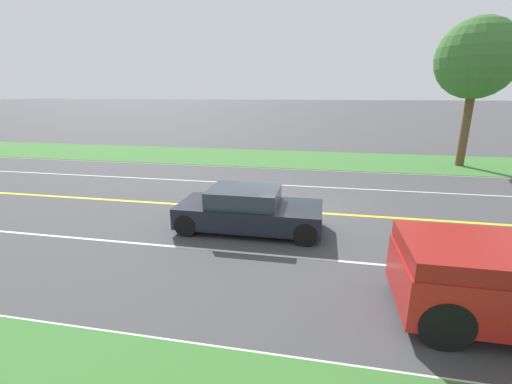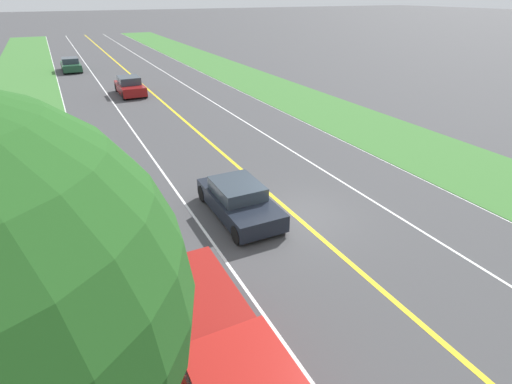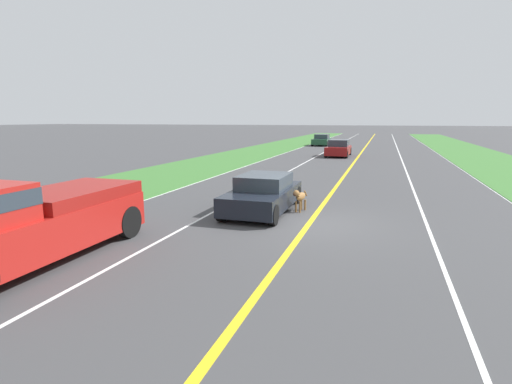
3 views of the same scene
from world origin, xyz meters
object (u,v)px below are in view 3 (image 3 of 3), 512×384
car_trailing_near (338,149)px  car_trailing_mid (322,140)px  dog (300,197)px  ego_car (263,194)px  pickup_truck (25,221)px

car_trailing_near → car_trailing_mid: bearing=-75.7°
dog → ego_car: bearing=25.4°
dog → car_trailing_mid: bearing=-70.9°
pickup_truck → ego_car: bearing=-117.5°
dog → car_trailing_mid: size_ratio=0.26×
ego_car → car_trailing_near: bearing=-90.4°
ego_car → car_trailing_near: (-0.16, -22.36, 0.05)m
ego_car → car_trailing_mid: (3.43, -36.41, 0.03)m
dog → pickup_truck: size_ratio=0.20×
pickup_truck → car_trailing_mid: pickup_truck is taller
car_trailing_near → car_trailing_mid: (3.59, -14.05, -0.02)m
pickup_truck → car_trailing_near: (-3.64, -29.05, -0.34)m
dog → car_trailing_near: size_ratio=0.27×
pickup_truck → car_trailing_mid: bearing=-90.1°
dog → car_trailing_near: 22.08m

